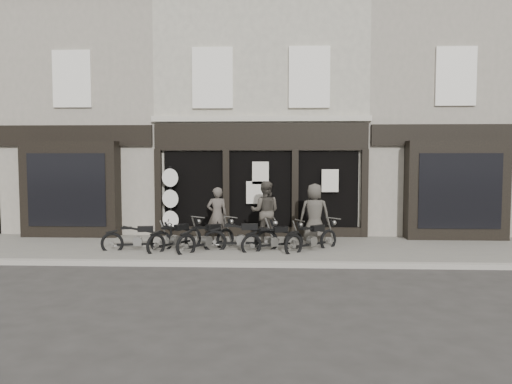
{
  "coord_description": "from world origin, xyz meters",
  "views": [
    {
      "loc": [
        0.57,
        -13.72,
        2.77
      ],
      "look_at": [
        -0.1,
        1.6,
        1.7
      ],
      "focal_mm": 35.0,
      "sensor_mm": 36.0,
      "label": 1
    }
  ],
  "objects_px": {
    "motorcycle_1": "(176,240)",
    "motorcycle_2": "(207,240)",
    "motorcycle_4": "(274,241)",
    "man_right": "(315,214)",
    "motorcycle_5": "(312,241)",
    "advert_sign_post": "(171,204)",
    "man_left": "(217,215)",
    "motorcycle_0": "(138,241)",
    "motorcycle_3": "(241,239)",
    "man_centre": "(265,212)"
  },
  "relations": [
    {
      "from": "motorcycle_5",
      "to": "man_left",
      "type": "height_order",
      "value": "man_left"
    },
    {
      "from": "motorcycle_3",
      "to": "man_right",
      "type": "xyz_separation_m",
      "value": [
        2.17,
        1.07,
        0.63
      ]
    },
    {
      "from": "man_centre",
      "to": "motorcycle_3",
      "type": "bearing_deg",
      "value": 68.77
    },
    {
      "from": "man_left",
      "to": "motorcycle_0",
      "type": "bearing_deg",
      "value": 17.24
    },
    {
      "from": "motorcycle_2",
      "to": "man_left",
      "type": "bearing_deg",
      "value": 34.77
    },
    {
      "from": "motorcycle_3",
      "to": "man_centre",
      "type": "height_order",
      "value": "man_centre"
    },
    {
      "from": "motorcycle_1",
      "to": "man_right",
      "type": "distance_m",
      "value": 4.26
    },
    {
      "from": "man_left",
      "to": "man_right",
      "type": "relative_size",
      "value": 0.94
    },
    {
      "from": "motorcycle_4",
      "to": "man_right",
      "type": "height_order",
      "value": "man_right"
    },
    {
      "from": "motorcycle_0",
      "to": "motorcycle_1",
      "type": "distance_m",
      "value": 1.08
    },
    {
      "from": "motorcycle_2",
      "to": "motorcycle_4",
      "type": "bearing_deg",
      "value": -45.78
    },
    {
      "from": "motorcycle_0",
      "to": "man_right",
      "type": "height_order",
      "value": "man_right"
    },
    {
      "from": "motorcycle_3",
      "to": "man_left",
      "type": "xyz_separation_m",
      "value": [
        -0.83,
        1.03,
        0.57
      ]
    },
    {
      "from": "motorcycle_1",
      "to": "advert_sign_post",
      "type": "distance_m",
      "value": 2.4
    },
    {
      "from": "motorcycle_0",
      "to": "motorcycle_1",
      "type": "height_order",
      "value": "motorcycle_1"
    },
    {
      "from": "motorcycle_2",
      "to": "man_right",
      "type": "relative_size",
      "value": 0.93
    },
    {
      "from": "motorcycle_5",
      "to": "advert_sign_post",
      "type": "xyz_separation_m",
      "value": [
        -4.55,
        2.18,
        0.81
      ]
    },
    {
      "from": "motorcycle_1",
      "to": "motorcycle_2",
      "type": "distance_m",
      "value": 0.93
    },
    {
      "from": "motorcycle_3",
      "to": "advert_sign_post",
      "type": "distance_m",
      "value": 3.42
    },
    {
      "from": "motorcycle_0",
      "to": "advert_sign_post",
      "type": "xyz_separation_m",
      "value": [
        0.45,
        2.34,
        0.82
      ]
    },
    {
      "from": "man_left",
      "to": "motorcycle_5",
      "type": "bearing_deg",
      "value": 147.81
    },
    {
      "from": "motorcycle_3",
      "to": "man_right",
      "type": "distance_m",
      "value": 2.5
    },
    {
      "from": "motorcycle_4",
      "to": "man_centre",
      "type": "bearing_deg",
      "value": 73.95
    },
    {
      "from": "motorcycle_0",
      "to": "motorcycle_2",
      "type": "bearing_deg",
      "value": -9.37
    },
    {
      "from": "man_right",
      "to": "advert_sign_post",
      "type": "distance_m",
      "value": 4.82
    },
    {
      "from": "motorcycle_2",
      "to": "motorcycle_3",
      "type": "relative_size",
      "value": 0.79
    },
    {
      "from": "motorcycle_0",
      "to": "man_left",
      "type": "bearing_deg",
      "value": 18.63
    },
    {
      "from": "man_left",
      "to": "man_centre",
      "type": "xyz_separation_m",
      "value": [
        1.48,
        0.31,
        0.09
      ]
    },
    {
      "from": "motorcycle_5",
      "to": "advert_sign_post",
      "type": "distance_m",
      "value": 5.11
    },
    {
      "from": "motorcycle_1",
      "to": "man_left",
      "type": "relative_size",
      "value": 1.02
    },
    {
      "from": "motorcycle_1",
      "to": "motorcycle_3",
      "type": "distance_m",
      "value": 1.9
    },
    {
      "from": "motorcycle_3",
      "to": "man_centre",
      "type": "bearing_deg",
      "value": 59.26
    },
    {
      "from": "motorcycle_5",
      "to": "man_right",
      "type": "relative_size",
      "value": 0.91
    },
    {
      "from": "motorcycle_4",
      "to": "man_centre",
      "type": "relative_size",
      "value": 0.96
    },
    {
      "from": "man_right",
      "to": "motorcycle_2",
      "type": "bearing_deg",
      "value": 20.89
    },
    {
      "from": "motorcycle_1",
      "to": "motorcycle_4",
      "type": "xyz_separation_m",
      "value": [
        2.83,
        -0.06,
        -0.02
      ]
    },
    {
      "from": "motorcycle_1",
      "to": "motorcycle_2",
      "type": "height_order",
      "value": "motorcycle_2"
    },
    {
      "from": "man_right",
      "to": "motorcycle_3",
      "type": "bearing_deg",
      "value": 26.35
    },
    {
      "from": "motorcycle_1",
      "to": "motorcycle_5",
      "type": "xyz_separation_m",
      "value": [
        3.93,
        -0.0,
        0.0
      ]
    },
    {
      "from": "motorcycle_2",
      "to": "motorcycle_4",
      "type": "relative_size",
      "value": 0.94
    },
    {
      "from": "motorcycle_3",
      "to": "motorcycle_2",
      "type": "bearing_deg",
      "value": -177.78
    },
    {
      "from": "motorcycle_4",
      "to": "man_left",
      "type": "bearing_deg",
      "value": 120.87
    },
    {
      "from": "motorcycle_0",
      "to": "advert_sign_post",
      "type": "height_order",
      "value": "advert_sign_post"
    },
    {
      "from": "motorcycle_1",
      "to": "man_left",
      "type": "bearing_deg",
      "value": -9.12
    },
    {
      "from": "motorcycle_2",
      "to": "man_centre",
      "type": "height_order",
      "value": "man_centre"
    },
    {
      "from": "advert_sign_post",
      "to": "motorcycle_5",
      "type": "bearing_deg",
      "value": -7.85
    },
    {
      "from": "motorcycle_0",
      "to": "man_centre",
      "type": "height_order",
      "value": "man_centre"
    },
    {
      "from": "motorcycle_5",
      "to": "motorcycle_1",
      "type": "bearing_deg",
      "value": 138.08
    },
    {
      "from": "motorcycle_1",
      "to": "motorcycle_4",
      "type": "relative_size",
      "value": 0.97
    },
    {
      "from": "motorcycle_3",
      "to": "motorcycle_4",
      "type": "xyz_separation_m",
      "value": [
        0.93,
        -0.06,
        -0.04
      ]
    }
  ]
}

